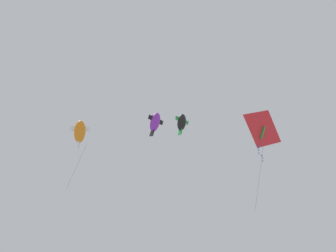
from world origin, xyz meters
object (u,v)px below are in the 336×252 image
object	(u,v)px
kite_fish_mid_left	(155,122)
kite_delta_far_centre	(262,129)
kite_fish_upper_right	(80,132)
kite_fish_low_drifter	(182,122)

from	to	relation	value
kite_fish_mid_left	kite_delta_far_centre	size ratio (longest dim) A/B	0.32
kite_fish_mid_left	kite_fish_upper_right	bearing A→B (deg)	-177.36
kite_fish_low_drifter	kite_fish_upper_right	bearing A→B (deg)	155.68
kite_fish_low_drifter	kite_fish_upper_right	size ratio (longest dim) A/B	0.32
kite_fish_mid_left	kite_fish_low_drifter	distance (m)	4.84
kite_fish_upper_right	kite_delta_far_centre	world-z (taller)	kite_fish_upper_right
kite_fish_low_drifter	kite_fish_upper_right	distance (m)	8.65
kite_fish_mid_left	kite_fish_upper_right	xyz separation A→B (m)	(6.56, 3.83, -4.70)
kite_fish_upper_right	kite_delta_far_centre	bearing A→B (deg)	-9.39
kite_fish_low_drifter	kite_fish_upper_right	xyz separation A→B (m)	(8.38, 0.15, -2.14)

